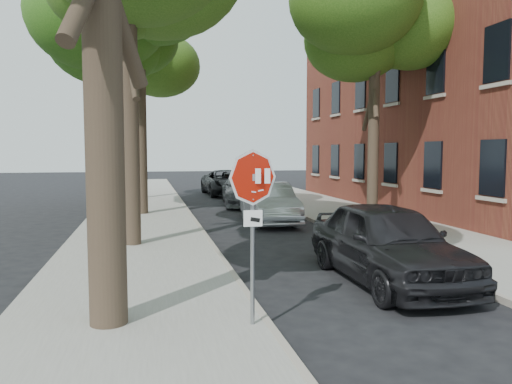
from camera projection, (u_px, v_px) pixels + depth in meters
ground at (297, 328)px, 7.62m from camera, size 120.00×120.00×0.00m
sidewalk_left at (139, 221)px, 18.75m from camera, size 4.00×55.00×0.12m
sidewalk_right at (350, 215)px, 20.58m from camera, size 4.00×55.00×0.12m
curb_left at (194, 220)px, 19.19m from camera, size 0.12×55.00×0.13m
curb_right at (303, 216)px, 20.14m from camera, size 0.12×55.00×0.13m
apartment_building at (494, 46)px, 23.62m from camera, size 12.20×20.20×15.30m
stop_sign at (253, 203)px, 7.28m from camera, size 0.76×0.34×2.61m
tree_mid_b at (138, 20)px, 20.18m from camera, size 5.88×5.46×10.36m
tree_far at (135, 67)px, 26.98m from camera, size 5.29×4.91×9.33m
tree_right at (374, 27)px, 18.15m from camera, size 5.29×4.91×9.33m
car_a at (387, 242)px, 10.24m from camera, size 1.97×4.87×1.66m
car_b at (269, 203)px, 18.66m from camera, size 1.81×4.65×1.51m
car_c at (245, 189)px, 24.81m from camera, size 2.82×5.66×1.58m
car_d at (227, 183)px, 30.45m from camera, size 2.72×5.62×1.54m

